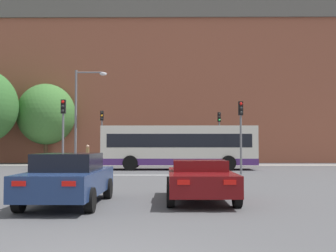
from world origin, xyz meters
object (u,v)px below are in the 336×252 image
pedestrian_waiting (88,153)px  traffic_light_near_left (63,124)px  traffic_light_far_left (102,129)px  traffic_light_near_right (241,125)px  traffic_light_far_right (219,130)px  car_saloon_left (69,178)px  car_roadster_right (200,180)px  bus_crossing_lead (179,146)px  street_lamp_junction (82,108)px

pedestrian_waiting → traffic_light_near_left: bearing=177.7°
traffic_light_near_left → traffic_light_far_left: 10.89m
traffic_light_near_left → traffic_light_near_right: 10.23m
traffic_light_near_right → pedestrian_waiting: bearing=136.5°
traffic_light_far_left → traffic_light_far_right: (9.78, 0.17, -0.07)m
car_saloon_left → traffic_light_near_left: 12.58m
car_roadster_right → traffic_light_near_left: bearing=122.1°
bus_crossing_lead → pedestrian_waiting: bearing=-127.1°
bus_crossing_lead → car_roadster_right: bearing=1.2°
traffic_light_far_left → street_lamp_junction: size_ratio=0.67×
car_saloon_left → bus_crossing_lead: (3.47, 16.99, 0.84)m
car_saloon_left → traffic_light_near_left: bearing=105.8°
bus_crossing_lead → traffic_light_near_right: size_ratio=2.48×
car_saloon_left → traffic_light_far_left: traffic_light_far_left is taller
bus_crossing_lead → pedestrian_waiting: bus_crossing_lead is taller
bus_crossing_lead → traffic_light_far_right: traffic_light_far_right is taller
traffic_light_far_left → pedestrian_waiting: (-1.12, -0.24, -2.02)m
car_saloon_left → street_lamp_junction: street_lamp_junction is taller
street_lamp_junction → traffic_light_near_right: bearing=-21.6°
bus_crossing_lead → traffic_light_near_left: 8.50m
traffic_light_near_right → traffic_light_far_right: 10.77m
traffic_light_near_right → traffic_light_far_right: traffic_light_far_right is taller
traffic_light_near_left → street_lamp_junction: 4.48m
car_roadster_right → street_lamp_junction: street_lamp_junction is taller
street_lamp_junction → bus_crossing_lead: bearing=6.4°
car_roadster_right → traffic_light_far_right: bearing=81.5°
traffic_light_near_left → traffic_light_near_right: bearing=1.6°
bus_crossing_lead → traffic_light_near_left: (-6.73, -5.03, 1.29)m
car_saloon_left → pedestrian_waiting: size_ratio=2.71×
street_lamp_junction → traffic_light_near_left: bearing=-91.8°
traffic_light_near_right → street_lamp_junction: (-10.09, 4.00, 1.34)m
bus_crossing_lead → street_lamp_junction: street_lamp_junction is taller
traffic_light_near_right → street_lamp_junction: street_lamp_junction is taller
car_saloon_left → car_roadster_right: bearing=13.3°
traffic_light_near_left → street_lamp_junction: (0.13, 4.29, 1.29)m
traffic_light_near_right → traffic_light_far_left: traffic_light_far_left is taller
traffic_light_far_left → pedestrian_waiting: size_ratio=2.66×
traffic_light_near_left → traffic_light_near_right: size_ratio=1.02×
traffic_light_near_left → pedestrian_waiting: traffic_light_near_left is taller
car_roadster_right → traffic_light_far_right: size_ratio=1.00×
car_roadster_right → traffic_light_near_right: bearing=74.1°
bus_crossing_lead → traffic_light_near_left: bearing=-53.3°
traffic_light_far_left → traffic_light_near_right: bearing=-47.2°
traffic_light_far_left → street_lamp_junction: 6.69m
car_roadster_right → traffic_light_near_left: traffic_light_near_left is taller
bus_crossing_lead → street_lamp_junction: (-6.60, -0.73, 2.57)m
traffic_light_near_right → traffic_light_far_right: size_ratio=0.95×
car_saloon_left → traffic_light_near_left: size_ratio=1.08×
street_lamp_junction → pedestrian_waiting: size_ratio=3.97×
car_roadster_right → pedestrian_waiting: size_ratio=2.59×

